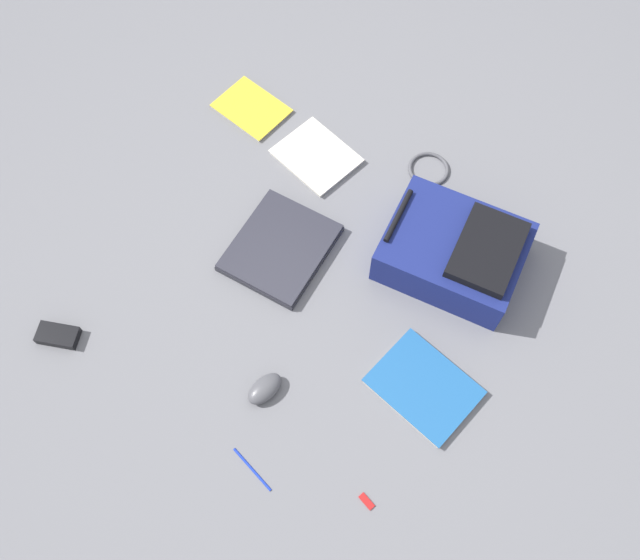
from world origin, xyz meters
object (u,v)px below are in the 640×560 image
at_px(computer_mouse, 265,389).
at_px(pen_black, 252,469).
at_px(laptop, 280,248).
at_px(usb_stick, 367,501).
at_px(book_comic, 424,387).
at_px(cable_coil, 429,169).
at_px(book_manual, 251,109).
at_px(book_red, 316,157).
at_px(power_brick, 58,335).
at_px(backpack, 455,251).

bearing_deg(computer_mouse, pen_black, -52.04).
relative_size(laptop, usb_stick, 7.05).
bearing_deg(book_comic, cable_coil, 24.42).
xyz_separation_m(book_manual, cable_coil, (0.07, -0.63, -0.00)).
xyz_separation_m(laptop, book_red, (0.35, 0.07, -0.01)).
bearing_deg(computer_mouse, power_brick, -149.87).
height_order(backpack, computer_mouse, backpack).
relative_size(book_comic, cable_coil, 2.39).
height_order(computer_mouse, power_brick, computer_mouse).
distance_m(laptop, pen_black, 0.66).
height_order(cable_coil, power_brick, power_brick).
xyz_separation_m(backpack, book_comic, (-0.39, -0.10, -0.06)).
relative_size(book_manual, pen_black, 1.75).
relative_size(power_brick, pen_black, 0.79).
height_order(laptop, cable_coil, laptop).
distance_m(laptop, cable_coil, 0.55).
height_order(book_manual, power_brick, power_brick).
bearing_deg(pen_black, book_comic, -35.04).
xyz_separation_m(laptop, computer_mouse, (-0.40, -0.19, 0.01)).
bearing_deg(power_brick, book_red, -20.11).
bearing_deg(power_brick, pen_black, -93.70).
xyz_separation_m(book_red, computer_mouse, (-0.75, -0.26, 0.01)).
bearing_deg(backpack, cable_coil, 36.94).
relative_size(laptop, power_brick, 2.72).
bearing_deg(backpack, book_red, 76.05).
xyz_separation_m(laptop, book_manual, (0.42, 0.36, -0.01)).
distance_m(backpack, laptop, 0.52).
xyz_separation_m(book_comic, usb_stick, (-0.34, -0.00, -0.01)).
bearing_deg(usb_stick, book_red, 36.50).
distance_m(laptop, computer_mouse, 0.44).
relative_size(book_manual, power_brick, 2.22).
xyz_separation_m(laptop, book_comic, (-0.18, -0.57, -0.01)).
bearing_deg(laptop, usb_stick, -132.45).
height_order(book_red, book_comic, book_comic).
relative_size(book_manual, computer_mouse, 2.36).
height_order(book_manual, usb_stick, book_manual).
bearing_deg(book_red, usb_stick, -143.50).
distance_m(book_red, book_comic, 0.83).
height_order(backpack, laptop, backpack).
bearing_deg(power_brick, book_comic, -68.81).
distance_m(book_manual, book_red, 0.30).
distance_m(book_manual, power_brick, 0.97).
distance_m(power_brick, usb_stick, 0.98).
relative_size(laptop, pen_black, 2.15).
height_order(book_red, pen_black, book_red).
bearing_deg(pen_black, book_red, 20.05).
bearing_deg(book_manual, laptop, -138.80).
relative_size(cable_coil, power_brick, 1.14).
bearing_deg(computer_mouse, usb_stick, -2.14).
height_order(laptop, pen_black, laptop).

